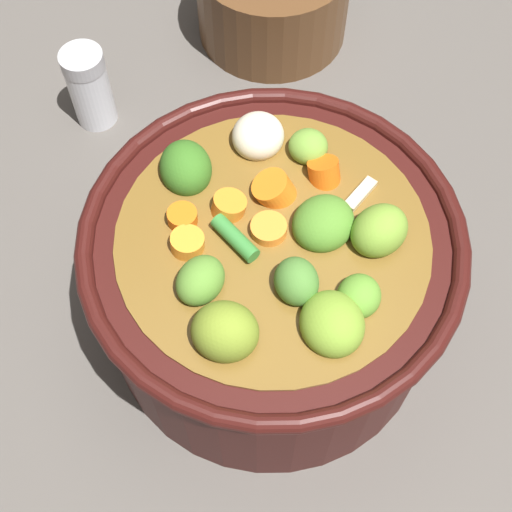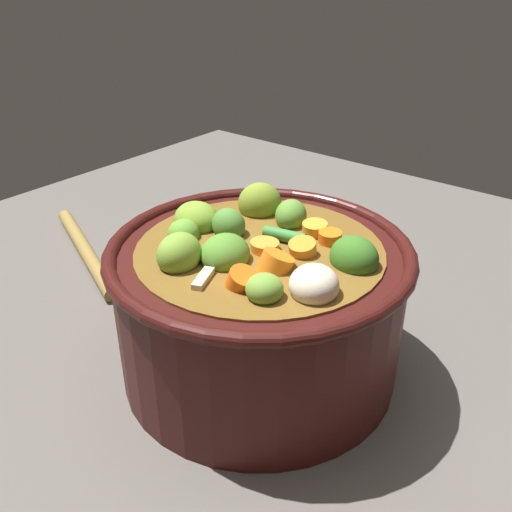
# 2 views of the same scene
# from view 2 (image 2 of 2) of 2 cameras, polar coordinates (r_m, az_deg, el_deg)

# --- Properties ---
(ground_plane) EXTENTS (1.10, 1.10, 0.00)m
(ground_plane) POSITION_cam_2_polar(r_m,az_deg,el_deg) (0.52, 0.33, -11.18)
(ground_plane) COLOR #514C47
(cooking_pot) EXTENTS (0.25, 0.25, 0.15)m
(cooking_pot) POSITION_cam_2_polar(r_m,az_deg,el_deg) (0.48, 0.33, -4.95)
(cooking_pot) COLOR #38110F
(cooking_pot) RESTS_ON ground_plane
(wooden_spoon) EXTENTS (0.22, 0.21, 0.02)m
(wooden_spoon) POSITION_cam_2_polar(r_m,az_deg,el_deg) (0.74, -12.11, 1.72)
(wooden_spoon) COLOR olive
(wooden_spoon) RESTS_ON ground_plane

